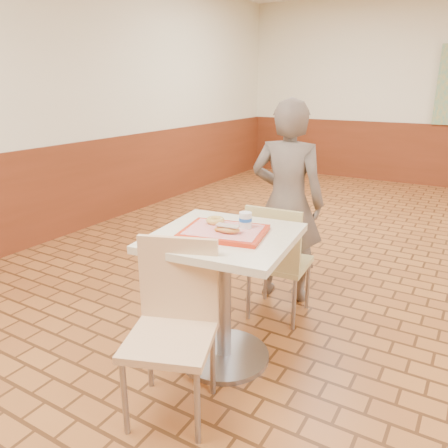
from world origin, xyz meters
The scene contains 8 objects.
main_table centered at (-1.25, -0.88, 0.55)m, with size 0.77×0.77×0.82m.
chair_main_front centered at (-1.27, -1.35, 0.50)m, with size 0.54×0.54×0.90m.
chair_main_back centered at (-1.19, -0.27, 0.48)m, with size 0.42×0.42×0.85m.
customer centered at (-1.28, 0.10, 0.77)m, with size 0.56×0.37×1.54m, color #63564D.
serving_tray centered at (-1.25, -0.88, 0.83)m, with size 0.46×0.36×0.03m.
ring_donut centered at (-1.36, -0.81, 0.86)m, with size 0.11×0.11×0.03m, color gold.
long_john_donut centered at (-1.21, -0.92, 0.87)m, with size 0.16×0.09×0.05m.
paper_cup centered at (-1.16, -0.80, 0.89)m, with size 0.07×0.07×0.09m.
Camera 1 is at (-0.06, -2.89, 1.64)m, focal length 35.00 mm.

